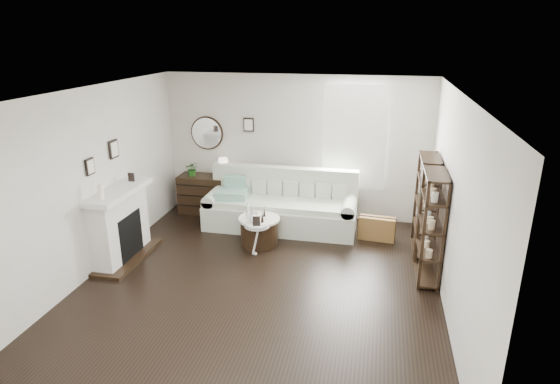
% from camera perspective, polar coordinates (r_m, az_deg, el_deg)
% --- Properties ---
extents(room, '(5.50, 5.50, 5.50)m').
position_cam_1_polar(room, '(8.67, 6.65, 6.71)').
color(room, black).
rests_on(room, ground).
extents(fireplace, '(0.50, 1.40, 1.84)m').
position_cam_1_polar(fireplace, '(7.71, -18.84, -4.02)').
color(fireplace, silver).
rests_on(fireplace, ground).
extents(shelf_unit_far, '(0.30, 0.80, 1.60)m').
position_cam_1_polar(shelf_unit_far, '(7.79, 17.34, -1.55)').
color(shelf_unit_far, black).
rests_on(shelf_unit_far, ground).
extents(shelf_unit_near, '(0.30, 0.80, 1.60)m').
position_cam_1_polar(shelf_unit_near, '(6.96, 17.91, -4.09)').
color(shelf_unit_near, black).
rests_on(shelf_unit_near, ground).
extents(sofa, '(2.73, 0.94, 1.06)m').
position_cam_1_polar(sofa, '(8.57, 0.15, -2.02)').
color(sofa, '#B3BBA6').
rests_on(sofa, ground).
extents(quilt, '(0.60, 0.51, 0.14)m').
position_cam_1_polar(quilt, '(8.57, -5.87, -0.23)').
color(quilt, '#227E54').
rests_on(quilt, sofa).
extents(suitcase, '(0.63, 0.27, 0.41)m').
position_cam_1_polar(suitcase, '(8.25, 11.73, -4.37)').
color(suitcase, brown).
rests_on(suitcase, ground).
extents(dresser, '(1.14, 0.49, 0.76)m').
position_cam_1_polar(dresser, '(9.32, -8.72, -0.29)').
color(dresser, black).
rests_on(dresser, ground).
extents(table_lamp, '(0.29, 0.29, 0.38)m').
position_cam_1_polar(table_lamp, '(9.04, -6.92, 2.97)').
color(table_lamp, white).
rests_on(table_lamp, dresser).
extents(potted_plant, '(0.31, 0.28, 0.29)m').
position_cam_1_polar(potted_plant, '(9.23, -10.63, 2.80)').
color(potted_plant, '#225B1A').
rests_on(potted_plant, dresser).
extents(drum_table, '(0.69, 0.69, 0.48)m').
position_cam_1_polar(drum_table, '(7.90, -2.54, -4.75)').
color(drum_table, black).
rests_on(drum_table, ground).
extents(pedestal_table, '(0.41, 0.41, 0.50)m').
position_cam_1_polar(pedestal_table, '(7.57, -2.80, -4.10)').
color(pedestal_table, white).
rests_on(pedestal_table, ground).
extents(eiffel_drum, '(0.11, 0.11, 0.17)m').
position_cam_1_polar(eiffel_drum, '(7.80, -1.94, -2.50)').
color(eiffel_drum, black).
rests_on(eiffel_drum, drum_table).
extents(bottle_drum, '(0.07, 0.07, 0.29)m').
position_cam_1_polar(bottle_drum, '(7.73, -3.96, -2.26)').
color(bottle_drum, silver).
rests_on(bottle_drum, drum_table).
extents(card_frame_drum, '(0.14, 0.06, 0.18)m').
position_cam_1_polar(card_frame_drum, '(7.63, -3.24, -2.99)').
color(card_frame_drum, silver).
rests_on(card_frame_drum, drum_table).
extents(eiffel_ped, '(0.14, 0.14, 0.20)m').
position_cam_1_polar(eiffel_ped, '(7.52, -2.17, -3.08)').
color(eiffel_ped, black).
rests_on(eiffel_ped, pedestal_table).
extents(flask_ped, '(0.14, 0.14, 0.26)m').
position_cam_1_polar(flask_ped, '(7.54, -3.31, -2.78)').
color(flask_ped, silver).
rests_on(flask_ped, pedestal_table).
extents(card_frame_ped, '(0.13, 0.08, 0.16)m').
position_cam_1_polar(card_frame_ped, '(7.42, -2.89, -3.57)').
color(card_frame_ped, black).
rests_on(card_frame_ped, pedestal_table).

